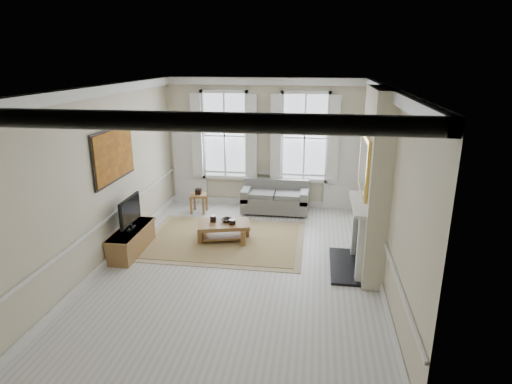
% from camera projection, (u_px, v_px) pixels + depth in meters
% --- Properties ---
extents(floor, '(7.20, 7.20, 0.00)m').
position_uv_depth(floor, '(241.00, 265.00, 8.36)').
color(floor, '#B7B5AD').
rests_on(floor, ground).
extents(ceiling, '(7.20, 7.20, 0.00)m').
position_uv_depth(ceiling, '(239.00, 86.00, 7.33)').
color(ceiling, white).
rests_on(ceiling, back_wall).
extents(back_wall, '(5.20, 0.00, 5.20)m').
position_uv_depth(back_wall, '(264.00, 144.00, 11.24)').
color(back_wall, beige).
rests_on(back_wall, floor).
extents(left_wall, '(0.00, 7.20, 7.20)m').
position_uv_depth(left_wall, '(107.00, 176.00, 8.20)').
color(left_wall, beige).
rests_on(left_wall, floor).
extents(right_wall, '(0.00, 7.20, 7.20)m').
position_uv_depth(right_wall, '(386.00, 187.00, 7.49)').
color(right_wall, beige).
rests_on(right_wall, floor).
extents(window_left, '(1.26, 0.20, 2.20)m').
position_uv_depth(window_left, '(225.00, 136.00, 11.28)').
color(window_left, '#B2BCC6').
rests_on(window_left, back_wall).
extents(window_right, '(1.26, 0.20, 2.20)m').
position_uv_depth(window_right, '(305.00, 138.00, 10.99)').
color(window_right, '#B2BCC6').
rests_on(window_right, back_wall).
extents(door_left, '(0.90, 0.08, 2.30)m').
position_uv_depth(door_left, '(190.00, 162.00, 11.65)').
color(door_left, silver).
rests_on(door_left, floor).
extents(door_right, '(0.90, 0.08, 2.30)m').
position_uv_depth(door_right, '(342.00, 167.00, 11.09)').
color(door_right, silver).
rests_on(door_right, floor).
extents(painting, '(0.05, 1.66, 1.06)m').
position_uv_depth(painting, '(114.00, 155.00, 8.37)').
color(painting, '#B3751E').
rests_on(painting, left_wall).
extents(chimney_breast, '(0.35, 1.70, 3.38)m').
position_uv_depth(chimney_breast, '(374.00, 184.00, 7.70)').
color(chimney_breast, beige).
rests_on(chimney_breast, floor).
extents(hearth, '(0.55, 1.50, 0.05)m').
position_uv_depth(hearth, '(344.00, 266.00, 8.26)').
color(hearth, black).
rests_on(hearth, floor).
extents(fireplace, '(0.21, 1.45, 1.33)m').
position_uv_depth(fireplace, '(358.00, 233.00, 8.02)').
color(fireplace, silver).
rests_on(fireplace, floor).
extents(mirror, '(0.06, 1.26, 1.06)m').
position_uv_depth(mirror, '(364.00, 164.00, 7.63)').
color(mirror, gold).
rests_on(mirror, chimney_breast).
extents(sofa, '(1.70, 0.83, 0.83)m').
position_uv_depth(sofa, '(275.00, 199.00, 11.14)').
color(sofa, '#5F5F5C').
rests_on(sofa, floor).
extents(side_table, '(0.49, 0.49, 0.50)m').
position_uv_depth(side_table, '(199.00, 198.00, 11.08)').
color(side_table, brown).
rests_on(side_table, floor).
extents(rug, '(3.50, 2.60, 0.02)m').
position_uv_depth(rug, '(224.00, 240.00, 9.46)').
color(rug, '#9E8352').
rests_on(rug, floor).
extents(coffee_table, '(1.23, 0.90, 0.41)m').
position_uv_depth(coffee_table, '(224.00, 226.00, 9.37)').
color(coffee_table, brown).
rests_on(coffee_table, rug).
extents(ceramic_pot_a, '(0.14, 0.14, 0.14)m').
position_uv_depth(ceramic_pot_a, '(213.00, 219.00, 9.40)').
color(ceramic_pot_a, black).
rests_on(ceramic_pot_a, coffee_table).
extents(ceramic_pot_b, '(0.15, 0.15, 0.11)m').
position_uv_depth(ceramic_pot_b, '(232.00, 222.00, 9.25)').
color(ceramic_pot_b, black).
rests_on(ceramic_pot_b, coffee_table).
extents(bowl, '(0.33, 0.33, 0.06)m').
position_uv_depth(bowl, '(227.00, 220.00, 9.42)').
color(bowl, black).
rests_on(bowl, coffee_table).
extents(tv_stand, '(0.46, 1.43, 0.51)m').
position_uv_depth(tv_stand, '(132.00, 241.00, 8.84)').
color(tv_stand, brown).
rests_on(tv_stand, floor).
extents(tv, '(0.08, 0.90, 0.68)m').
position_uv_depth(tv, '(130.00, 211.00, 8.64)').
color(tv, black).
rests_on(tv, tv_stand).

